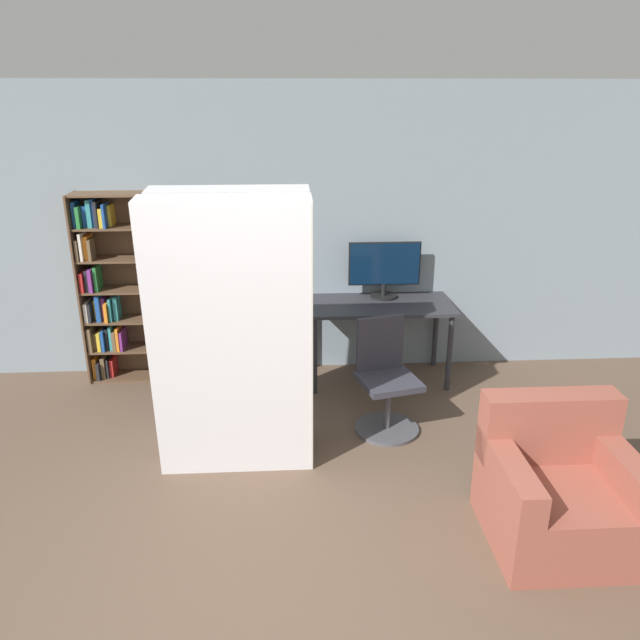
% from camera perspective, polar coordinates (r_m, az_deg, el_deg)
% --- Properties ---
extents(wall_back, '(8.00, 0.06, 2.70)m').
position_cam_1_polar(wall_back, '(5.89, -4.47, 7.91)').
color(wall_back, gray).
rests_on(wall_back, ground).
extents(desk, '(1.35, 0.66, 0.76)m').
position_cam_1_polar(desk, '(5.80, 5.42, 0.61)').
color(desk, '#2D2D33').
rests_on(desk, ground).
extents(monitor, '(0.67, 0.26, 0.53)m').
position_cam_1_polar(monitor, '(5.86, 5.91, 4.83)').
color(monitor, black).
rests_on(monitor, desk).
extents(office_chair, '(0.54, 0.54, 0.92)m').
position_cam_1_polar(office_chair, '(5.06, 6.02, -6.08)').
color(office_chair, '#4C4C51').
rests_on(office_chair, ground).
extents(bookshelf, '(0.74, 0.31, 1.76)m').
position_cam_1_polar(bookshelf, '(6.07, -18.34, 2.67)').
color(bookshelf, brown).
rests_on(bookshelf, ground).
extents(mattress_near, '(1.10, 0.36, 2.00)m').
position_cam_1_polar(mattress_near, '(4.27, -8.01, -2.06)').
color(mattress_near, silver).
rests_on(mattress_near, ground).
extents(mattress_far, '(1.10, 0.35, 2.00)m').
position_cam_1_polar(mattress_far, '(4.62, -7.67, -0.31)').
color(mattress_far, silver).
rests_on(mattress_far, ground).
extents(armchair, '(0.85, 0.80, 0.85)m').
position_cam_1_polar(armchair, '(4.20, 20.96, -14.31)').
color(armchair, '#934C3D').
rests_on(armchair, ground).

